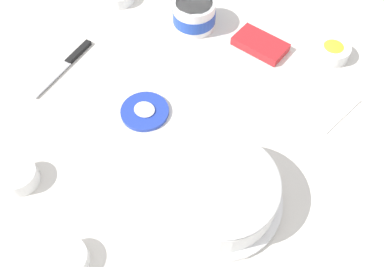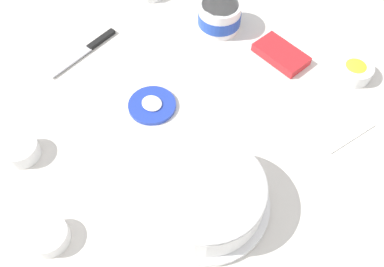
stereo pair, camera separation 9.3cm
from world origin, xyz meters
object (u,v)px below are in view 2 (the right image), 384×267
at_px(spreading_knife, 89,48).
at_px(paper_napkin, 331,118).
at_px(frosting_tub, 219,16).
at_px(sprinkle_bowl_orange, 21,150).
at_px(sprinkle_bowl_green, 49,236).
at_px(frosting_tub_lid, 152,105).
at_px(frosted_cake, 207,194).
at_px(candy_box_lower, 281,54).
at_px(sprinkle_bowl_yellow, 354,70).

relative_size(spreading_knife, paper_napkin, 1.58).
distance_m(frosting_tub, sprinkle_bowl_orange, 0.65).
bearing_deg(sprinkle_bowl_green, frosting_tub_lid, -71.77).
bearing_deg(frosting_tub_lid, spreading_knife, -0.40).
xyz_separation_m(spreading_knife, paper_napkin, (-0.61, -0.30, -0.00)).
relative_size(frosted_cake, candy_box_lower, 1.85).
height_order(frosting_tub_lid, spreading_knife, frosting_tub_lid).
height_order(frosting_tub_lid, sprinkle_bowl_orange, sprinkle_bowl_orange).
xyz_separation_m(frosting_tub, paper_napkin, (-0.43, 0.04, -0.04)).
xyz_separation_m(frosted_cake, frosting_tub, (0.38, -0.42, -0.01)).
xyz_separation_m(frosting_tub, spreading_knife, (0.18, 0.33, -0.04)).
bearing_deg(sprinkle_bowl_orange, sprinkle_bowl_green, 163.94).
xyz_separation_m(frosting_tub_lid, paper_napkin, (-0.33, -0.30, -0.00)).
bearing_deg(frosting_tub_lid, candy_box_lower, -106.48).
height_order(frosted_cake, spreading_knife, frosted_cake).
bearing_deg(sprinkle_bowl_yellow, sprinkle_bowl_orange, 63.64).
relative_size(sprinkle_bowl_orange, sprinkle_bowl_yellow, 0.87).
height_order(frosted_cake, frosting_tub, frosted_cake).
height_order(sprinkle_bowl_orange, sprinkle_bowl_green, sprinkle_bowl_orange).
xyz_separation_m(frosting_tub, frosting_tub_lid, (-0.09, 0.34, -0.04)).
bearing_deg(candy_box_lower, sprinkle_bowl_green, 92.74).
relative_size(frosting_tub, candy_box_lower, 0.85).
bearing_deg(frosted_cake, spreading_knife, -8.98).
xyz_separation_m(frosted_cake, paper_napkin, (-0.05, -0.39, -0.04)).
distance_m(sprinkle_bowl_green, candy_box_lower, 0.75).
distance_m(frosted_cake, sprinkle_bowl_yellow, 0.55).
bearing_deg(frosting_tub, sprinkle_bowl_green, 107.06).
height_order(sprinkle_bowl_green, candy_box_lower, sprinkle_bowl_green).
bearing_deg(spreading_knife, sprinkle_bowl_yellow, -140.97).
distance_m(frosted_cake, sprinkle_bowl_orange, 0.44).
distance_m(sprinkle_bowl_green, paper_napkin, 0.71).
height_order(spreading_knife, sprinkle_bowl_green, sprinkle_bowl_green).
bearing_deg(sprinkle_bowl_green, frosted_cake, -119.55).
relative_size(frosted_cake, sprinkle_bowl_green, 3.28).
distance_m(frosting_tub_lid, sprinkle_bowl_yellow, 0.54).
height_order(frosting_tub_lid, sprinkle_bowl_yellow, sprinkle_bowl_yellow).
height_order(frosted_cake, sprinkle_bowl_green, frosted_cake).
distance_m(frosted_cake, sprinkle_bowl_green, 0.33).
bearing_deg(frosted_cake, frosting_tub_lid, -16.95).
bearing_deg(sprinkle_bowl_orange, paper_napkin, -125.16).
bearing_deg(frosting_tub_lid, sprinkle_bowl_green, 108.23).
height_order(frosting_tub, sprinkle_bowl_orange, frosting_tub).
height_order(sprinkle_bowl_yellow, paper_napkin, sprinkle_bowl_yellow).
relative_size(spreading_knife, candy_box_lower, 1.61).
xyz_separation_m(sprinkle_bowl_green, sprinkle_bowl_yellow, (-0.16, -0.83, 0.00)).
bearing_deg(paper_napkin, frosting_tub_lid, 41.83).
relative_size(frosted_cake, spreading_knife, 1.15).
relative_size(sprinkle_bowl_yellow, paper_napkin, 0.63).
xyz_separation_m(frosting_tub, sprinkle_bowl_green, (-0.22, 0.71, -0.02)).
height_order(sprinkle_bowl_yellow, candy_box_lower, sprinkle_bowl_yellow).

